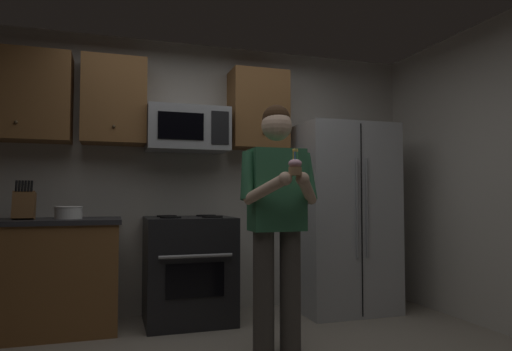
% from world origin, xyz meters
% --- Properties ---
extents(wall_back, '(4.40, 0.10, 2.60)m').
position_xyz_m(wall_back, '(0.00, 1.75, 1.30)').
color(wall_back, beige).
rests_on(wall_back, ground).
extents(wall_right, '(0.10, 4.40, 2.60)m').
position_xyz_m(wall_right, '(2.25, 0.30, 1.30)').
color(wall_right, beige).
rests_on(wall_right, ground).
extents(oven_range, '(0.76, 0.70, 0.93)m').
position_xyz_m(oven_range, '(-0.15, 1.36, 0.46)').
color(oven_range, black).
rests_on(oven_range, ground).
extents(microwave, '(0.74, 0.41, 0.40)m').
position_xyz_m(microwave, '(-0.15, 1.48, 1.72)').
color(microwave, '#9EA0A5').
extents(refrigerator, '(0.90, 0.75, 1.80)m').
position_xyz_m(refrigerator, '(1.35, 1.32, 0.90)').
color(refrigerator, '#B7BABF').
rests_on(refrigerator, ground).
extents(cabinet_row_upper, '(2.78, 0.36, 0.76)m').
position_xyz_m(cabinet_row_upper, '(-0.72, 1.53, 1.95)').
color(cabinet_row_upper, brown).
extents(counter_left, '(1.44, 0.66, 0.92)m').
position_xyz_m(counter_left, '(-1.45, 1.38, 0.46)').
color(counter_left, brown).
rests_on(counter_left, ground).
extents(knife_block, '(0.16, 0.15, 0.32)m').
position_xyz_m(knife_block, '(-1.47, 1.33, 1.04)').
color(knife_block, brown).
rests_on(knife_block, counter_left).
extents(bowl_large_white, '(0.22, 0.22, 0.10)m').
position_xyz_m(bowl_large_white, '(-1.15, 1.35, 0.97)').
color(bowl_large_white, white).
rests_on(bowl_large_white, counter_left).
extents(person, '(0.60, 0.48, 1.76)m').
position_xyz_m(person, '(0.31, 0.34, 1.00)').
color(person, '#4C4742').
rests_on(person, ground).
extents(cupcake, '(0.09, 0.09, 0.17)m').
position_xyz_m(cupcake, '(0.31, 0.01, 1.29)').
color(cupcake, '#A87F56').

